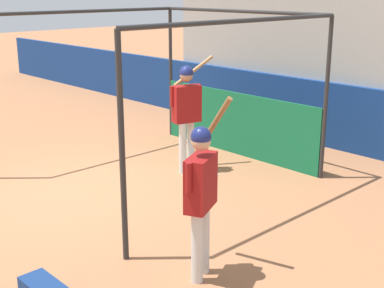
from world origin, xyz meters
TOP-DOWN VIEW (x-y plane):
  - ground_plane at (0.00, 0.00)m, footprint 60.00×60.00m
  - outfield_wall at (0.00, 5.06)m, footprint 24.00×0.12m
  - bleacher_section at (0.00, 7.12)m, footprint 5.95×4.00m
  - batting_cage at (0.43, 2.64)m, footprint 3.90×4.16m
  - home_plate at (0.87, 1.99)m, footprint 0.44×0.44m
  - player_batter at (0.51, 2.00)m, footprint 0.55×0.95m
  - player_waiting at (3.24, -0.34)m, footprint 0.63×0.66m

SIDE VIEW (x-z plane):
  - ground_plane at x=0.00m, z-range 0.00..0.00m
  - home_plate at x=0.87m, z-range 0.00..0.02m
  - outfield_wall at x=0.00m, z-range 0.00..1.31m
  - player_waiting at x=3.24m, z-range 0.04..2.05m
  - player_batter at x=0.51m, z-range 0.15..2.12m
  - batting_cage at x=0.43m, z-range -0.17..2.55m
  - bleacher_section at x=0.00m, z-range -0.01..3.38m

